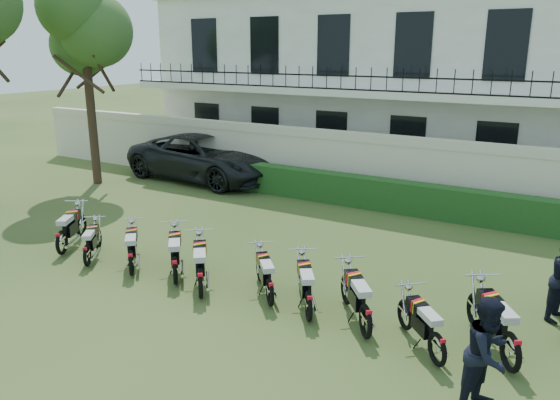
{
  "coord_description": "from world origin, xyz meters",
  "views": [
    {
      "loc": [
        7.41,
        -9.0,
        5.08
      ],
      "look_at": [
        0.61,
        2.53,
        1.3
      ],
      "focal_mm": 35.0,
      "sensor_mm": 36.0,
      "label": 1
    }
  ],
  "objects": [
    {
      "name": "perimeter_wall",
      "position": [
        0.0,
        8.0,
        1.17
      ],
      "size": [
        30.0,
        0.35,
        2.3
      ],
      "color": "beige",
      "rests_on": "ground"
    },
    {
      "name": "suv",
      "position": [
        -5.77,
        7.6,
        0.89
      ],
      "size": [
        6.6,
        3.45,
        1.77
      ],
      "primitive_type": "imported",
      "rotation": [
        0.0,
        0.0,
        1.49
      ],
      "color": "black",
      "rests_on": "ground"
    },
    {
      "name": "motorcycle_6",
      "position": [
        3.1,
        -0.62,
        0.48
      ],
      "size": [
        1.15,
        1.62,
        1.04
      ],
      "rotation": [
        0.0,
        0.0,
        0.6
      ],
      "color": "black",
      "rests_on": "ground"
    },
    {
      "name": "motorcycle_2",
      "position": [
        -1.38,
        -0.77,
        0.47
      ],
      "size": [
        1.34,
        1.44,
        1.02
      ],
      "rotation": [
        0.0,
        0.0,
        0.75
      ],
      "color": "black",
      "rests_on": "ground"
    },
    {
      "name": "building",
      "position": [
        0.0,
        13.96,
        3.71
      ],
      "size": [
        20.4,
        9.6,
        7.4
      ],
      "color": "white",
      "rests_on": "ground"
    },
    {
      "name": "motorcycle_0",
      "position": [
        -3.83,
        -0.71,
        0.5
      ],
      "size": [
        1.07,
        1.76,
        1.08
      ],
      "rotation": [
        0.0,
        0.0,
        0.52
      ],
      "color": "black",
      "rests_on": "ground"
    },
    {
      "name": "hedge",
      "position": [
        1.0,
        7.2,
        0.5
      ],
      "size": [
        18.0,
        0.6,
        1.0
      ],
      "primitive_type": "cube",
      "color": "#1D4217",
      "rests_on": "ground"
    },
    {
      "name": "motorcycle_5",
      "position": [
        2.13,
        -0.45,
        0.45
      ],
      "size": [
        1.27,
        1.4,
        0.98
      ],
      "rotation": [
        0.0,
        0.0,
        0.73
      ],
      "color": "black",
      "rests_on": "ground"
    },
    {
      "name": "motorcycle_1",
      "position": [
        -2.69,
        -0.91,
        0.43
      ],
      "size": [
        1.07,
        1.43,
        0.93
      ],
      "rotation": [
        0.0,
        0.0,
        0.63
      ],
      "color": "black",
      "rests_on": "ground"
    },
    {
      "name": "motorcycle_4",
      "position": [
        0.72,
        -0.89,
        0.51
      ],
      "size": [
        1.34,
        1.64,
        1.1
      ],
      "rotation": [
        0.0,
        0.0,
        0.67
      ],
      "color": "black",
      "rests_on": "ground"
    },
    {
      "name": "officer_1",
      "position": [
        6.47,
        -1.59,
        0.87
      ],
      "size": [
        0.89,
        1.01,
        1.73
      ],
      "primitive_type": "imported",
      "rotation": [
        0.0,
        0.0,
        1.24
      ],
      "color": "black",
      "rests_on": "ground"
    },
    {
      "name": "motorcycle_9",
      "position": [
        6.66,
        -0.46,
        0.53
      ],
      "size": [
        1.24,
        1.8,
        1.14
      ],
      "rotation": [
        0.0,
        0.0,
        0.58
      ],
      "color": "black",
      "rests_on": "ground"
    },
    {
      "name": "motorcycle_7",
      "position": [
        4.27,
        -0.66,
        0.5
      ],
      "size": [
        1.31,
        1.62,
        1.08
      ],
      "rotation": [
        0.0,
        0.0,
        0.67
      ],
      "color": "black",
      "rests_on": "ground"
    },
    {
      "name": "motorcycle_3",
      "position": [
        -0.19,
        -0.63,
        0.5
      ],
      "size": [
        1.36,
        1.58,
        1.08
      ],
      "rotation": [
        0.0,
        0.0,
        0.7
      ],
      "color": "black",
      "rests_on": "ground"
    },
    {
      "name": "motorcycle_8",
      "position": [
        5.61,
        -0.89,
        0.45
      ],
      "size": [
        1.28,
        1.38,
        0.98
      ],
      "rotation": [
        0.0,
        0.0,
        0.75
      ],
      "color": "black",
      "rests_on": "ground"
    },
    {
      "name": "ground",
      "position": [
        0.0,
        0.0,
        0.0
      ],
      "size": [
        100.0,
        100.0,
        0.0
      ],
      "primitive_type": "plane",
      "color": "#344A1D",
      "rests_on": "ground"
    },
    {
      "name": "tree_west_near",
      "position": [
        -8.96,
        5.0,
        5.89
      ],
      "size": [
        3.4,
        3.2,
        7.9
      ],
      "color": "#473323",
      "rests_on": "ground"
    }
  ]
}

